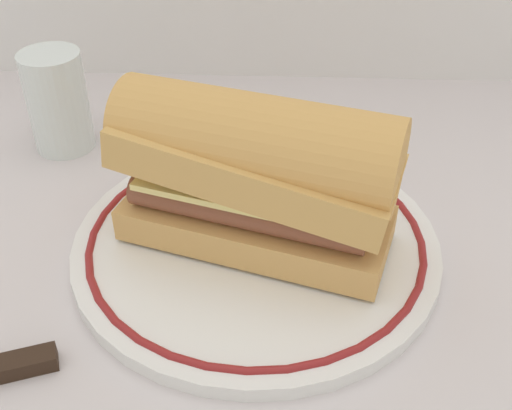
# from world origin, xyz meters

# --- Properties ---
(ground_plane) EXTENTS (1.50, 1.50, 0.00)m
(ground_plane) POSITION_xyz_m (0.00, 0.00, 0.00)
(ground_plane) COLOR silver
(plate) EXTENTS (0.29, 0.29, 0.01)m
(plate) POSITION_xyz_m (0.03, 0.02, 0.01)
(plate) COLOR white
(plate) RESTS_ON ground_plane
(sausage_sandwich) EXTENTS (0.22, 0.14, 0.12)m
(sausage_sandwich) POSITION_xyz_m (0.03, 0.02, 0.08)
(sausage_sandwich) COLOR tan
(sausage_sandwich) RESTS_ON plate
(drinking_glass) EXTENTS (0.06, 0.06, 0.10)m
(drinking_glass) POSITION_xyz_m (-0.17, 0.17, 0.04)
(drinking_glass) COLOR silver
(drinking_glass) RESTS_ON ground_plane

